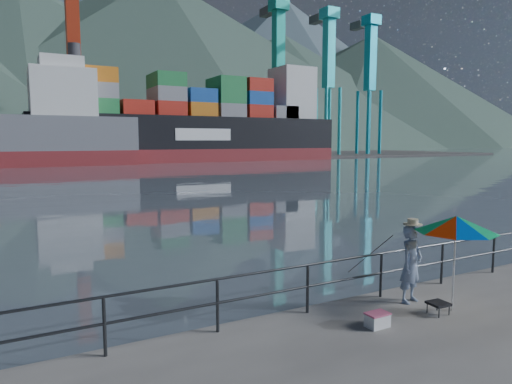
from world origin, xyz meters
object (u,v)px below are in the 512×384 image
Objects in this scene: cooler_bag at (377,321)px; container_ship at (203,127)px; fisherman at (411,264)px; beach_umbrella at (456,224)px.

cooler_bag is 0.01× the size of container_ship.
fisherman is 74.40m from container_ship.
container_ship is at bearing 58.47° from fisherman.
container_ship is (22.96, 71.24, 4.07)m from beach_umbrella.
cooler_bag is 75.60m from container_ship.
beach_umbrella is at bearing -77.05° from fisherman.
fisherman is at bearing 22.86° from cooler_bag.
container_ship is (24.93, 71.14, 5.76)m from cooler_bag.
cooler_bag is at bearing -109.31° from container_ship.
fisherman is 4.01× the size of cooler_bag.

